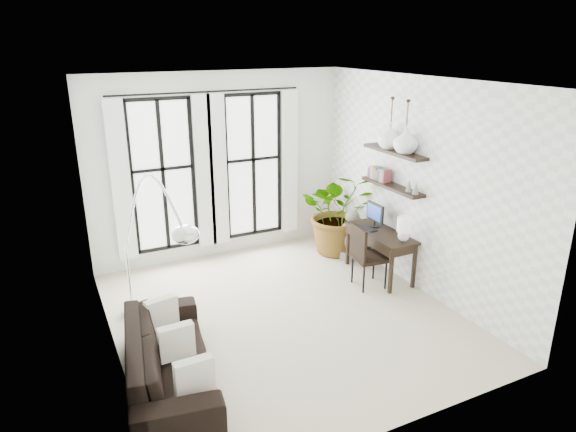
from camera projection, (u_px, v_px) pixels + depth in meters
floor at (283, 315)px, 7.24m from camera, size 5.00×5.00×0.00m
ceiling at (283, 81)px, 6.19m from camera, size 5.00×5.00×0.00m
wall_left at (103, 235)px, 5.77m from camera, size 0.00×5.00×5.00m
wall_right at (419, 186)px, 7.65m from camera, size 0.00×5.00×5.00m
wall_back at (220, 167)px, 8.83m from camera, size 4.50×0.00×4.50m
windows at (210, 171)px, 8.70m from camera, size 3.26×0.13×2.65m
wall_shelves at (391, 172)px, 7.97m from camera, size 0.25×1.30×0.60m
sofa at (169, 357)px, 5.71m from camera, size 1.22×2.37×0.66m
throw_pillows at (176, 342)px, 5.70m from camera, size 0.40×1.52×0.40m
plant at (340, 211)px, 9.13m from camera, size 1.74×1.64×1.54m
desk at (382, 236)px, 8.16m from camera, size 0.55×1.29×1.16m
desk_chair at (365, 253)px, 7.88m from camera, size 0.53×0.53×1.01m
arc_lamp at (149, 212)px, 6.05m from camera, size 0.72×2.02×2.24m
buddha at (352, 237)px, 9.04m from camera, size 0.49×0.49×0.88m
vase_a at (406, 141)px, 7.55m from camera, size 0.37×0.37×0.38m
vase_b at (389, 136)px, 7.89m from camera, size 0.37×0.37×0.38m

